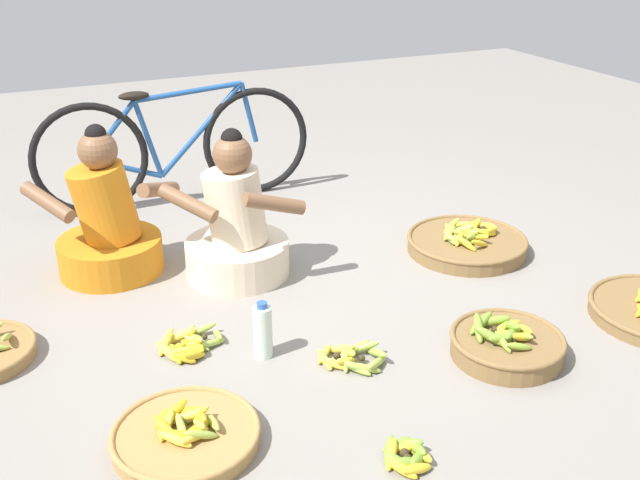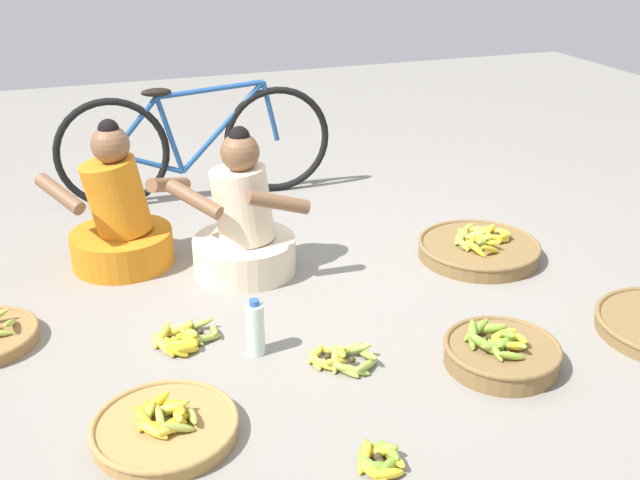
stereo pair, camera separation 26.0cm
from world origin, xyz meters
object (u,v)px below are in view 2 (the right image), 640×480
at_px(vendor_woman_front, 243,228).
at_px(banana_basket_front_right, 165,427).
at_px(bicycle_leaning, 196,144).
at_px(vendor_woman_behind, 119,220).
at_px(loose_bananas_back_right, 183,339).
at_px(banana_basket_mid_left, 479,248).
at_px(loose_bananas_back_left, 380,459).
at_px(banana_basket_back_center, 501,352).
at_px(water_bottle, 255,328).
at_px(loose_bananas_near_bicycle, 342,358).

height_order(vendor_woman_front, banana_basket_front_right, vendor_woman_front).
bearing_deg(bicycle_leaning, banana_basket_front_right, -104.12).
bearing_deg(vendor_woman_behind, loose_bananas_back_right, -80.36).
xyz_separation_m(banana_basket_mid_left, loose_bananas_back_left, (-1.15, -1.32, -0.02)).
bearing_deg(banana_basket_back_center, banana_basket_front_right, 179.83).
bearing_deg(loose_bananas_back_left, bicycle_leaning, 91.71).
bearing_deg(banana_basket_front_right, bicycle_leaning, 75.88).
bearing_deg(loose_bananas_back_right, vendor_woman_front, 54.60).
xyz_separation_m(banana_basket_front_right, loose_bananas_back_right, (0.16, 0.58, -0.01)).
height_order(vendor_woman_front, banana_basket_back_center, vendor_woman_front).
relative_size(banana_basket_back_center, banana_basket_front_right, 0.91).
height_order(bicycle_leaning, water_bottle, bicycle_leaning).
distance_m(bicycle_leaning, banana_basket_mid_left, 1.85).
xyz_separation_m(vendor_woman_behind, banana_basket_mid_left, (1.79, -0.55, -0.19)).
distance_m(banana_basket_front_right, water_bottle, 0.61).
xyz_separation_m(banana_basket_back_center, water_bottle, (-0.92, 0.42, 0.06)).
bearing_deg(loose_bananas_back_right, water_bottle, -30.56).
bearing_deg(water_bottle, banana_basket_front_right, -136.92).
bearing_deg(loose_bananas_near_bicycle, vendor_woman_front, 99.60).
bearing_deg(loose_bananas_near_bicycle, banana_basket_mid_left, 33.95).
xyz_separation_m(loose_bananas_back_right, water_bottle, (0.28, -0.16, 0.09)).
relative_size(vendor_woman_front, loose_bananas_back_right, 2.44).
bearing_deg(bicycle_leaning, banana_basket_mid_left, -47.69).
height_order(vendor_woman_behind, loose_bananas_near_bicycle, vendor_woman_behind).
relative_size(loose_bananas_back_right, water_bottle, 1.24).
distance_m(vendor_woman_behind, loose_bananas_back_right, 0.93).
height_order(banana_basket_back_center, banana_basket_front_right, banana_basket_back_center).
relative_size(loose_bananas_near_bicycle, loose_bananas_back_left, 1.41).
bearing_deg(vendor_woman_front, vendor_woman_behind, 152.58).
relative_size(vendor_woman_front, water_bottle, 3.02).
height_order(banana_basket_mid_left, water_bottle, water_bottle).
relative_size(vendor_woman_behind, banana_basket_back_center, 1.62).
bearing_deg(banana_basket_back_center, bicycle_leaning, 109.10).
xyz_separation_m(bicycle_leaning, loose_bananas_back_left, (0.08, -2.67, -0.33)).
xyz_separation_m(loose_bananas_near_bicycle, loose_bananas_back_right, (-0.59, 0.36, 0.00)).
xyz_separation_m(vendor_woman_behind, water_bottle, (0.43, -1.06, -0.13)).
height_order(banana_basket_front_right, loose_bananas_back_left, banana_basket_front_right).
relative_size(loose_bananas_back_left, water_bottle, 0.83).
distance_m(banana_basket_mid_left, loose_bananas_near_bicycle, 1.27).
distance_m(vendor_woman_front, loose_bananas_near_bicycle, 1.00).
height_order(vendor_woman_behind, banana_basket_back_center, vendor_woman_behind).
bearing_deg(bicycle_leaning, water_bottle, -93.98).
distance_m(banana_basket_back_center, banana_basket_front_right, 1.36).
height_order(banana_basket_front_right, water_bottle, water_bottle).
xyz_separation_m(vendor_woman_front, vendor_woman_behind, (-0.57, 0.30, 0.00)).
relative_size(banana_basket_back_center, loose_bananas_near_bicycle, 1.61).
xyz_separation_m(banana_basket_mid_left, loose_bananas_back_right, (-1.64, -0.34, -0.02)).
xyz_separation_m(vendor_woman_front, loose_bananas_near_bicycle, (0.16, -0.96, -0.21)).
bearing_deg(loose_bananas_back_left, vendor_woman_front, 92.33).
relative_size(bicycle_leaning, banana_basket_front_right, 3.25).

